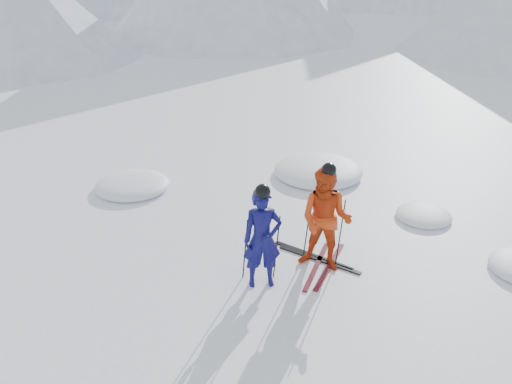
{
  "coord_description": "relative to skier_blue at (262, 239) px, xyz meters",
  "views": [
    {
      "loc": [
        -1.64,
        -8.89,
        5.52
      ],
      "look_at": [
        -1.87,
        0.5,
        1.1
      ],
      "focal_mm": 38.0,
      "sensor_mm": 36.0,
      "label": 1
    }
  ],
  "objects": [
    {
      "name": "pole_blue_right",
      "position": [
        0.25,
        0.25,
        -0.3
      ],
      "size": [
        0.12,
        0.07,
        1.2
      ],
      "primitive_type": "cylinder",
      "rotation": [
        -0.04,
        0.08,
        0.0
      ],
      "color": "black",
      "rests_on": "ground"
    },
    {
      "name": "pole_red_right",
      "position": [
        1.42,
        0.71,
        -0.25
      ],
      "size": [
        0.13,
        0.09,
        1.31
      ],
      "primitive_type": "cylinder",
      "rotation": [
        -0.05,
        0.08,
        0.0
      ],
      "color": "black",
      "rests_on": "ground"
    },
    {
      "name": "ski_loose_b",
      "position": [
        1.06,
        0.78,
        -0.89
      ],
      "size": [
        1.48,
        0.99,
        0.03
      ],
      "primitive_type": "cube",
      "rotation": [
        0.0,
        0.0,
        1.01
      ],
      "color": "black",
      "rests_on": "ground"
    },
    {
      "name": "snow_lumps",
      "position": [
        0.73,
        3.94,
        -0.9
      ],
      "size": [
        9.61,
        6.17,
        0.5
      ],
      "color": "white",
      "rests_on": "ground"
    },
    {
      "name": "ground",
      "position": [
        1.73,
        0.95,
        -0.9
      ],
      "size": [
        160.0,
        160.0,
        0.0
      ],
      "primitive_type": "plane",
      "color": "white",
      "rests_on": "ground"
    },
    {
      "name": "pole_blue_left",
      "position": [
        -0.3,
        0.15,
        -0.3
      ],
      "size": [
        0.12,
        0.08,
        1.2
      ],
      "primitive_type": "cylinder",
      "rotation": [
        0.05,
        0.08,
        0.0
      ],
      "color": "black",
      "rests_on": "ground"
    },
    {
      "name": "skier_blue",
      "position": [
        0.0,
        0.0,
        0.0
      ],
      "size": [
        0.72,
        0.53,
        1.81
      ],
      "primitive_type": "imported",
      "rotation": [
        0.0,
        0.0,
        0.16
      ],
      "color": "#0E0D52",
      "rests_on": "ground"
    },
    {
      "name": "ski_worn_right",
      "position": [
        1.24,
        0.56,
        -0.89
      ],
      "size": [
        0.73,
        1.61,
        0.03
      ],
      "primitive_type": "cube",
      "rotation": [
        0.0,
        0.0,
        -0.39
      ],
      "color": "black",
      "rests_on": "ground"
    },
    {
      "name": "ski_loose_a",
      "position": [
        0.96,
        0.93,
        -0.89
      ],
      "size": [
        1.45,
        1.03,
        0.03
      ],
      "primitive_type": "cube",
      "rotation": [
        0.0,
        0.0,
        0.97
      ],
      "color": "black",
      "rests_on": "ground"
    },
    {
      "name": "skier_red",
      "position": [
        1.12,
        0.56,
        0.08
      ],
      "size": [
        1.15,
        1.03,
        1.97
      ],
      "primitive_type": "imported",
      "rotation": [
        0.0,
        0.0,
        -0.35
      ],
      "color": "red",
      "rests_on": "ground"
    },
    {
      "name": "pole_red_left",
      "position": [
        0.82,
        0.81,
        -0.25
      ],
      "size": [
        0.13,
        0.1,
        1.31
      ],
      "primitive_type": "cylinder",
      "rotation": [
        0.06,
        0.08,
        0.0
      ],
      "color": "black",
      "rests_on": "ground"
    },
    {
      "name": "ski_worn_left",
      "position": [
        1.0,
        0.56,
        -0.89
      ],
      "size": [
        0.62,
        1.64,
        0.03
      ],
      "primitive_type": "cube",
      "rotation": [
        0.0,
        0.0,
        -0.32
      ],
      "color": "black",
      "rests_on": "ground"
    }
  ]
}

